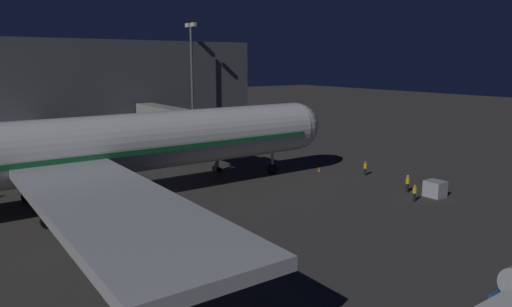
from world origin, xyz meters
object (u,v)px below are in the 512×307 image
apron_floodlight_mast (192,75)px  ground_crew_near_nose_gear (408,183)px  airliner_at_gate (34,155)px  ground_crew_marshaller_fwd (365,168)px  jet_bridge (185,120)px  ground_crew_under_port_wing (415,192)px  traffic_cone_nose_port (319,169)px  baggage_container_near_belt (435,189)px  traffic_cone_nose_starboard (296,163)px

apron_floodlight_mast → ground_crew_near_nose_gear: size_ratio=10.61×
airliner_at_gate → ground_crew_marshaller_fwd: bearing=-101.3°
jet_bridge → ground_crew_under_port_wing: bearing=-163.3°
traffic_cone_nose_port → airliner_at_gate: bearing=86.0°
apron_floodlight_mast → ground_crew_under_port_wing: (-42.17, -1.32, -10.09)m
ground_crew_under_port_wing → traffic_cone_nose_port: size_ratio=3.06×
ground_crew_near_nose_gear → ground_crew_marshaller_fwd: bearing=-14.9°
baggage_container_near_belt → ground_crew_marshaller_fwd: 10.01m
traffic_cone_nose_starboard → traffic_cone_nose_port: bearing=180.0°
airliner_at_gate → jet_bridge: bearing=-57.9°
jet_bridge → ground_crew_marshaller_fwd: 24.37m
apron_floodlight_mast → airliner_at_gate: bearing=131.6°
jet_bridge → traffic_cone_nose_starboard: jet_bridge is taller
ground_crew_marshaller_fwd → ground_crew_near_nose_gear: bearing=165.1°
airliner_at_gate → ground_crew_marshaller_fwd: 35.10m
baggage_container_near_belt → traffic_cone_nose_starboard: size_ratio=3.24×
ground_crew_near_nose_gear → ground_crew_marshaller_fwd: size_ratio=1.05×
baggage_container_near_belt → traffic_cone_nose_port: (14.59, 1.95, -0.52)m
baggage_container_near_belt → ground_crew_near_nose_gear: 2.73m
ground_crew_under_port_wing → ground_crew_marshaller_fwd: bearing=-22.9°
baggage_container_near_belt → airliner_at_gate: bearing=63.1°
traffic_cone_nose_starboard → jet_bridge: bearing=42.6°
ground_crew_near_nose_gear → traffic_cone_nose_port: 12.09m
ground_crew_near_nose_gear → ground_crew_under_port_wing: (-2.44, 2.18, -0.07)m
traffic_cone_nose_port → ground_crew_near_nose_gear: bearing=-175.1°
apron_floodlight_mast → traffic_cone_nose_starboard: 25.78m
airliner_at_gate → ground_crew_near_nose_gear: 35.45m
traffic_cone_nose_starboard → airliner_at_gate: bearing=94.0°
ground_crew_marshaller_fwd → ground_crew_under_port_wing: 10.68m
ground_crew_near_nose_gear → traffic_cone_nose_port: ground_crew_near_nose_gear is taller
ground_crew_marshaller_fwd → apron_floodlight_mast: bearing=9.6°
airliner_at_gate → traffic_cone_nose_port: size_ratio=118.30×
baggage_container_near_belt → ground_crew_under_port_wing: (0.11, 3.10, 0.13)m
baggage_container_near_belt → traffic_cone_nose_port: baggage_container_near_belt is taller
apron_floodlight_mast → ground_crew_marshaller_fwd: size_ratio=11.15×
airliner_at_gate → apron_floodlight_mast: (25.50, -28.69, 5.71)m
ground_crew_marshaller_fwd → traffic_cone_nose_port: 5.56m
apron_floodlight_mast → ground_crew_under_port_wing: size_ratio=11.35×
baggage_container_near_belt → ground_crew_marshaller_fwd: bearing=-6.0°
jet_bridge → ground_crew_near_nose_gear: 29.94m
airliner_at_gate → traffic_cone_nose_starboard: airliner_at_gate is taller
airliner_at_gate → jet_bridge: airliner_at_gate is taller
ground_crew_marshaller_fwd → traffic_cone_nose_port: bearing=32.9°
baggage_container_near_belt → ground_crew_near_nose_gear: (2.56, 0.93, 0.20)m
airliner_at_gate → ground_crew_marshaller_fwd: size_ratio=37.95×
apron_floodlight_mast → traffic_cone_nose_port: (-27.70, -2.47, -10.74)m
ground_crew_near_nose_gear → ground_crew_under_port_wing: size_ratio=1.07×
jet_bridge → ground_crew_under_port_wing: jet_bridge is taller
baggage_container_near_belt → apron_floodlight_mast: bearing=6.0°
jet_bridge → traffic_cone_nose_port: jet_bridge is taller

